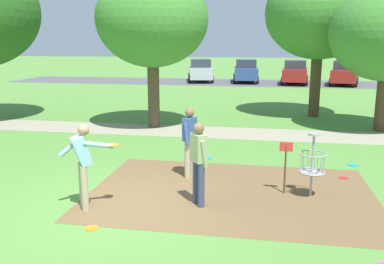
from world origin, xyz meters
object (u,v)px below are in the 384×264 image
at_px(player_waiting_left, 83,161).
at_px(frisbee_far_right, 344,178).
at_px(tree_near_left, 152,20).
at_px(parked_car_leftmost, 200,70).
at_px(player_throwing, 199,159).
at_px(parked_car_rightmost, 345,73).
at_px(parked_car_center_left, 246,71).
at_px(tree_mid_center, 320,13).
at_px(frisbee_mid_grass, 92,228).
at_px(disc_golf_basket, 309,162).
at_px(player_foreground_watching, 190,138).
at_px(parked_car_center_right, 295,72).
at_px(frisbee_far_left, 353,165).

height_order(player_waiting_left, frisbee_far_right, player_waiting_left).
height_order(tree_near_left, parked_car_leftmost, tree_near_left).
xyz_separation_m(player_throwing, frisbee_far_right, (3.22, 2.27, -0.96)).
xyz_separation_m(tree_near_left, parked_car_rightmost, (10.14, 17.84, -3.13)).
xyz_separation_m(player_waiting_left, parked_car_center_left, (1.84, 26.85, -0.06)).
xyz_separation_m(tree_mid_center, parked_car_center_left, (-3.76, 15.28, -3.50)).
bearing_deg(frisbee_mid_grass, parked_car_leftmost, 94.90).
distance_m(disc_golf_basket, player_foreground_watching, 2.87).
distance_m(player_throwing, frisbee_far_right, 4.05).
bearing_deg(player_throwing, parked_car_leftmost, 98.82).
distance_m(disc_golf_basket, frisbee_mid_grass, 4.63).
bearing_deg(parked_car_center_right, player_foreground_watching, -99.60).
relative_size(player_throwing, tree_mid_center, 0.27).
bearing_deg(frisbee_far_right, player_foreground_watching, -172.04).
relative_size(parked_car_center_left, parked_car_center_right, 0.99).
xyz_separation_m(player_foreground_watching, parked_car_rightmost, (7.67, 23.60, -0.05)).
distance_m(tree_near_left, parked_car_rightmost, 20.76).
distance_m(player_waiting_left, frisbee_far_right, 6.19).
distance_m(player_throwing, player_waiting_left, 2.27).
distance_m(player_waiting_left, tree_mid_center, 13.31).
xyz_separation_m(player_throwing, frisbee_mid_grass, (-1.70, -1.42, -0.96)).
bearing_deg(frisbee_far_right, frisbee_mid_grass, -143.10).
height_order(disc_golf_basket, frisbee_mid_grass, disc_golf_basket).
bearing_deg(parked_car_center_left, parked_car_center_right, -10.40).
xyz_separation_m(disc_golf_basket, frisbee_far_left, (1.42, 2.52, -0.74)).
bearing_deg(parked_car_center_left, frisbee_far_right, -81.53).
relative_size(disc_golf_basket, frisbee_far_right, 6.20).
bearing_deg(player_waiting_left, parked_car_leftmost, 94.01).
distance_m(disc_golf_basket, parked_car_center_left, 25.50).
xyz_separation_m(player_throwing, player_waiting_left, (-2.19, -0.58, 0.02)).
height_order(frisbee_mid_grass, parked_car_leftmost, parked_car_leftmost).
xyz_separation_m(player_waiting_left, frisbee_far_right, (5.41, 2.85, -0.98)).
bearing_deg(frisbee_mid_grass, tree_mid_center, 67.63).
height_order(player_foreground_watching, parked_car_rightmost, parked_car_rightmost).
height_order(parked_car_leftmost, parked_car_center_right, same).
height_order(disc_golf_basket, parked_car_rightmost, parked_car_rightmost).
bearing_deg(frisbee_mid_grass, parked_car_center_left, 87.22).
distance_m(player_foreground_watching, frisbee_far_right, 3.88).
bearing_deg(player_foreground_watching, frisbee_far_left, 21.85).
xyz_separation_m(frisbee_far_left, parked_car_rightmost, (3.51, 21.93, 0.91)).
bearing_deg(tree_near_left, parked_car_rightmost, 60.40).
bearing_deg(player_foreground_watching, player_waiting_left, -125.88).
height_order(disc_golf_basket, tree_mid_center, tree_mid_center).
xyz_separation_m(frisbee_far_right, parked_car_leftmost, (-7.28, 23.92, 0.91)).
bearing_deg(tree_mid_center, disc_golf_basket, -96.64).
relative_size(player_waiting_left, parked_car_center_right, 0.39).
xyz_separation_m(tree_near_left, tree_mid_center, (6.38, 3.49, 0.38)).
bearing_deg(tree_mid_center, parked_car_leftmost, 116.19).
bearing_deg(player_waiting_left, disc_golf_basket, 18.50).
height_order(player_throwing, parked_car_center_right, parked_car_center_right).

